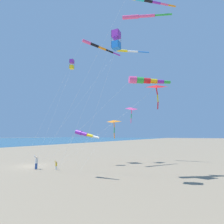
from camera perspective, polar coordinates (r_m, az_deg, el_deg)
ground_plane at (r=31.22m, az=-23.90°, el=-15.20°), size 600.00×600.00×0.00m
person_adult_flyer at (r=27.85m, az=-22.68°, el=-14.17°), size 0.63×0.67×1.88m
person_child_green_jacket at (r=26.49m, az=-17.12°, el=-15.60°), size 0.39×0.31×1.20m
kite_windsock_blue_topmost at (r=22.64m, az=10.10°, el=9.68°), size 15.81×6.49×11.65m
kite_windsock_long_streamer_left at (r=38.02m, az=5.00°, el=18.49°), size 14.25×13.62×21.86m
kite_windsock_green_low_center at (r=26.76m, az=10.33°, el=31.17°), size 17.46×6.19×21.52m
kite_windsock_white_trailing at (r=33.04m, az=-4.84°, el=19.92°), size 11.55×10.25×20.46m
kite_box_red_high_left at (r=21.40m, az=1.29°, el=21.66°), size 8.76×4.32×16.02m
kite_box_magenta_far_left at (r=32.41m, az=-12.53°, el=14.41°), size 0.82×7.23×17.34m
kite_delta_rainbow_low_near at (r=22.09m, az=13.74°, el=7.61°), size 14.48×3.19×10.68m
kite_windsock_checkered_midright at (r=20.85m, az=-8.82°, el=-6.80°), size 7.37×1.38×5.25m
kite_delta_black_fish_shape at (r=31.35m, az=0.57°, el=-3.05°), size 2.18×8.46×7.36m
kite_windsock_purple_drifting at (r=27.16m, az=8.48°, el=27.52°), size 14.02×4.91×20.50m
kite_delta_small_distant at (r=32.29m, az=6.19°, el=0.96°), size 8.77×12.14×9.71m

